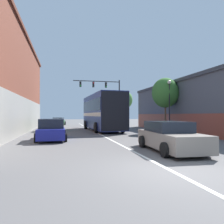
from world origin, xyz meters
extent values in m
plane|color=#565454|center=(0.00, 0.00, 0.00)|extent=(160.00, 160.00, 0.00)
cube|color=silver|center=(0.00, 15.26, 0.00)|extent=(0.14, 42.52, 0.01)
cube|color=#9E998E|center=(-6.55, 14.89, 1.60)|extent=(0.24, 25.89, 3.20)
cube|color=#4C515B|center=(10.53, 14.21, 2.56)|extent=(6.05, 19.25, 5.13)
cube|color=brown|center=(7.55, 14.21, 0.90)|extent=(0.24, 18.87, 1.79)
cube|color=#393D44|center=(10.53, 14.21, 4.98)|extent=(6.29, 19.45, 0.30)
cube|color=navy|center=(1.02, 17.36, 2.02)|extent=(3.06, 10.24, 3.60)
cube|color=black|center=(1.02, 17.36, 2.67)|extent=(3.10, 10.04, 1.15)
cube|color=beige|center=(1.02, 17.36, 1.74)|extent=(3.09, 10.15, 0.36)
cube|color=black|center=(1.27, 12.32, 2.02)|extent=(2.51, 0.18, 3.45)
cylinder|color=black|center=(-0.44, 20.43, 0.50)|extent=(0.35, 1.01, 1.00)
cylinder|color=black|center=(2.18, 20.56, 0.50)|extent=(0.35, 1.01, 1.00)
cylinder|color=black|center=(-0.13, 14.16, 0.50)|extent=(0.35, 1.01, 1.00)
cylinder|color=black|center=(2.49, 14.29, 0.50)|extent=(0.35, 1.01, 1.00)
cube|color=slate|center=(1.69, 3.29, 0.53)|extent=(1.91, 4.63, 0.72)
cube|color=black|center=(1.70, 3.57, 1.13)|extent=(1.67, 2.44, 0.49)
cylinder|color=black|center=(0.87, 4.74, 0.30)|extent=(0.25, 0.62, 0.61)
cylinder|color=black|center=(2.64, 4.66, 0.30)|extent=(0.25, 0.62, 0.61)
cylinder|color=black|center=(0.74, 1.92, 0.30)|extent=(0.25, 0.62, 0.61)
cylinder|color=black|center=(2.51, 1.84, 0.30)|extent=(0.25, 0.62, 0.61)
cube|color=#285633|center=(-3.77, 30.61, 0.47)|extent=(2.15, 4.64, 0.61)
cube|color=black|center=(-3.79, 30.39, 1.01)|extent=(1.77, 2.49, 0.49)
cylinder|color=black|center=(-4.45, 32.09, 0.30)|extent=(0.29, 0.61, 0.59)
cylinder|color=black|center=(-2.76, 31.89, 0.30)|extent=(0.29, 0.61, 0.59)
cylinder|color=black|center=(-4.77, 29.33, 0.30)|extent=(0.29, 0.61, 0.59)
cylinder|color=black|center=(-3.09, 29.13, 0.30)|extent=(0.29, 0.61, 0.59)
cube|color=#285633|center=(-4.36, 17.77, 0.46)|extent=(1.87, 4.35, 0.61)
cube|color=black|center=(-4.35, 17.55, 1.03)|extent=(1.68, 2.28, 0.54)
cylinder|color=black|center=(-5.31, 19.08, 0.28)|extent=(0.23, 0.57, 0.56)
cylinder|color=black|center=(-3.48, 19.12, 0.28)|extent=(0.23, 0.57, 0.56)
cylinder|color=black|center=(-5.24, 16.41, 0.28)|extent=(0.23, 0.57, 0.56)
cylinder|color=black|center=(-3.41, 16.45, 0.28)|extent=(0.23, 0.57, 0.56)
cube|color=navy|center=(-3.91, 9.27, 0.49)|extent=(1.74, 4.28, 0.66)
cube|color=black|center=(-3.90, 9.06, 1.12)|extent=(1.57, 2.24, 0.60)
cylinder|color=black|center=(-4.80, 10.58, 0.28)|extent=(0.23, 0.57, 0.57)
cylinder|color=black|center=(-3.06, 10.61, 0.28)|extent=(0.23, 0.57, 0.57)
cylinder|color=black|center=(-4.75, 7.94, 0.28)|extent=(0.23, 0.57, 0.57)
cylinder|color=black|center=(-3.02, 7.97, 0.28)|extent=(0.23, 0.57, 0.57)
cylinder|color=black|center=(5.37, 26.52, 3.54)|extent=(0.18, 0.18, 7.07)
cylinder|color=black|center=(1.86, 26.52, 6.77)|extent=(7.02, 0.12, 0.12)
cube|color=black|center=(3.26, 26.52, 6.25)|extent=(0.28, 0.24, 0.80)
sphere|color=black|center=(3.26, 26.37, 6.50)|extent=(0.18, 0.18, 0.18)
sphere|color=black|center=(3.26, 26.37, 6.25)|extent=(0.18, 0.18, 0.18)
sphere|color=green|center=(3.26, 26.37, 6.00)|extent=(0.18, 0.18, 0.18)
cube|color=black|center=(1.33, 26.52, 6.25)|extent=(0.28, 0.24, 0.80)
sphere|color=red|center=(1.33, 26.37, 6.50)|extent=(0.18, 0.18, 0.18)
sphere|color=black|center=(1.33, 26.37, 6.25)|extent=(0.18, 0.18, 0.18)
sphere|color=black|center=(1.33, 26.37, 6.00)|extent=(0.18, 0.18, 0.18)
cube|color=black|center=(-0.60, 26.52, 6.25)|extent=(0.28, 0.24, 0.80)
sphere|color=black|center=(-0.60, 26.37, 6.50)|extent=(0.18, 0.18, 0.18)
sphere|color=black|center=(-0.60, 26.37, 6.25)|extent=(0.18, 0.18, 0.18)
sphere|color=green|center=(-0.60, 26.37, 6.00)|extent=(0.18, 0.18, 0.18)
cone|color=black|center=(6.32, 12.21, 0.10)|extent=(0.26, 0.26, 0.20)
cylinder|color=black|center=(6.32, 12.21, 2.28)|extent=(0.10, 0.10, 4.56)
sphere|color=#EFE5CC|center=(6.32, 12.21, 4.68)|extent=(0.34, 0.34, 0.34)
cylinder|color=brown|center=(6.47, 13.32, 1.36)|extent=(0.16, 0.16, 2.71)
ellipsoid|color=#38702D|center=(6.47, 13.32, 3.82)|extent=(2.61, 2.35, 2.87)
cylinder|color=#3D2D1E|center=(6.41, 27.25, 1.50)|extent=(0.25, 0.25, 3.01)
ellipsoid|color=#4C843D|center=(6.41, 27.25, 4.10)|extent=(2.57, 2.31, 2.83)
camera|label=1|loc=(-3.20, -6.00, 1.68)|focal=35.00mm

